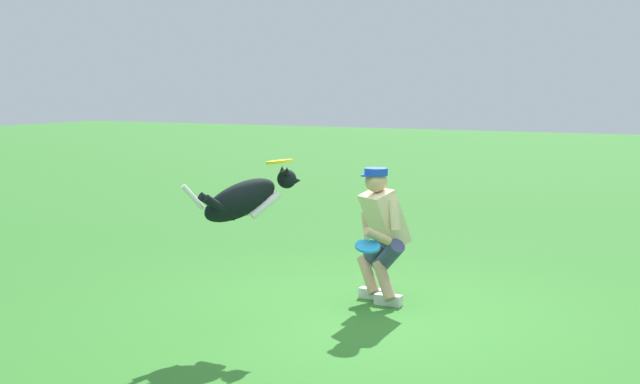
{
  "coord_description": "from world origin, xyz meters",
  "views": [
    {
      "loc": [
        -2.98,
        6.64,
        2.09
      ],
      "look_at": [
        0.46,
        -0.1,
        1.11
      ],
      "focal_mm": 47.43,
      "sensor_mm": 36.0,
      "label": 1
    }
  ],
  "objects_px": {
    "person": "(381,230)",
    "frisbee_held": "(368,246)",
    "frisbee_flying": "(280,162)",
    "dog": "(245,199)"
  },
  "relations": [
    {
      "from": "person",
      "to": "frisbee_held",
      "type": "bearing_deg",
      "value": 38.35
    },
    {
      "from": "person",
      "to": "frisbee_flying",
      "type": "xyz_separation_m",
      "value": [
        0.51,
        1.05,
        0.72
      ]
    },
    {
      "from": "dog",
      "to": "frisbee_held",
      "type": "relative_size",
      "value": 3.86
    },
    {
      "from": "frisbee_held",
      "to": "person",
      "type": "bearing_deg",
      "value": -85.64
    },
    {
      "from": "person",
      "to": "dog",
      "type": "relative_size",
      "value": 1.44
    },
    {
      "from": "dog",
      "to": "frisbee_flying",
      "type": "distance_m",
      "value": 0.43
    },
    {
      "from": "person",
      "to": "dog",
      "type": "distance_m",
      "value": 1.49
    },
    {
      "from": "frisbee_flying",
      "to": "frisbee_held",
      "type": "height_order",
      "value": "frisbee_flying"
    },
    {
      "from": "person",
      "to": "dog",
      "type": "height_order",
      "value": "dog"
    },
    {
      "from": "dog",
      "to": "frisbee_held",
      "type": "height_order",
      "value": "dog"
    }
  ]
}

